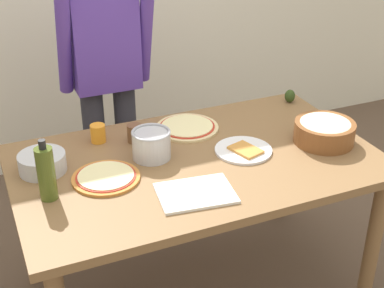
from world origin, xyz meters
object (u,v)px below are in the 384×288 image
object	(u,v)px
pizza_raw_on_board	(187,127)
avocado	(290,96)
olive_oil_bottle	(46,173)
cup_orange	(98,133)
mixing_bowl_steel	(42,163)
cutting_board_white	(196,193)
steel_pot	(151,144)
dining_table	(196,176)
person_cook	(106,71)
cup_small_brown	(135,133)
pizza_cooked_on_tray	(106,177)
popcorn_bowl	(325,130)
plate_with_slice	(244,150)

from	to	relation	value
pizza_raw_on_board	avocado	bearing A→B (deg)	7.31
olive_oil_bottle	cup_orange	bearing A→B (deg)	52.34
mixing_bowl_steel	cutting_board_white	world-z (taller)	mixing_bowl_steel
mixing_bowl_steel	steel_pot	xyz separation A→B (m)	(0.46, -0.07, 0.03)
avocado	pizza_raw_on_board	bearing A→B (deg)	-172.69
mixing_bowl_steel	steel_pot	bearing A→B (deg)	-8.63
dining_table	olive_oil_bottle	xyz separation A→B (m)	(-0.65, -0.06, 0.20)
person_cook	avocado	size ratio (longest dim) A/B	23.14
cup_small_brown	avocado	distance (m)	0.92
pizza_cooked_on_tray	popcorn_bowl	size ratio (longest dim) A/B	1.02
mixing_bowl_steel	steel_pot	distance (m)	0.47
olive_oil_bottle	plate_with_slice	bearing A→B (deg)	2.06
dining_table	avocado	world-z (taller)	avocado
dining_table	popcorn_bowl	xyz separation A→B (m)	(0.61, -0.09, 0.15)
cup_small_brown	cutting_board_white	distance (m)	0.53
popcorn_bowl	cup_small_brown	world-z (taller)	popcorn_bowl
pizza_raw_on_board	pizza_cooked_on_tray	size ratio (longest dim) A/B	1.08
pizza_cooked_on_tray	cup_small_brown	world-z (taller)	cup_small_brown
dining_table	pizza_cooked_on_tray	size ratio (longest dim) A/B	5.63
cup_orange	cup_small_brown	world-z (taller)	same
popcorn_bowl	mixing_bowl_steel	distance (m)	1.27
pizza_raw_on_board	olive_oil_bottle	xyz separation A→B (m)	(-0.73, -0.35, 0.10)
person_cook	plate_with_slice	world-z (taller)	person_cook
mixing_bowl_steel	cup_orange	size ratio (longest dim) A/B	2.35
person_cook	cup_small_brown	bearing A→B (deg)	-91.00
mixing_bowl_steel	steel_pot	world-z (taller)	steel_pot
person_cook	cup_orange	xyz separation A→B (m)	(-0.17, -0.42, -0.14)
olive_oil_bottle	avocado	distance (m)	1.43
plate_with_slice	steel_pot	world-z (taller)	steel_pot
dining_table	person_cook	xyz separation A→B (m)	(-0.19, 0.76, 0.27)
pizza_cooked_on_tray	avocado	size ratio (longest dim) A/B	4.06
dining_table	mixing_bowl_steel	bearing A→B (deg)	165.73
mixing_bowl_steel	cup_small_brown	distance (m)	0.46
plate_with_slice	avocado	distance (m)	0.63
cutting_board_white	popcorn_bowl	bearing A→B (deg)	13.52
cup_orange	avocado	world-z (taller)	cup_orange
dining_table	avocado	xyz separation A→B (m)	(0.71, 0.37, 0.13)
pizza_raw_on_board	person_cook	bearing A→B (deg)	119.80
person_cook	avocado	xyz separation A→B (m)	(0.90, -0.38, -0.14)
dining_table	cup_orange	size ratio (longest dim) A/B	18.82
steel_pot	cup_small_brown	xyz separation A→B (m)	(-0.02, 0.17, -0.02)
cutting_board_white	cup_orange	bearing A→B (deg)	111.72
dining_table	plate_with_slice	size ratio (longest dim) A/B	6.15
pizza_raw_on_board	cutting_board_white	distance (m)	0.59
mixing_bowl_steel	olive_oil_bottle	xyz separation A→B (m)	(-0.01, -0.22, 0.07)
plate_with_slice	steel_pot	bearing A→B (deg)	163.67
cutting_board_white	person_cook	bearing A→B (deg)	93.99
popcorn_bowl	cup_orange	world-z (taller)	popcorn_bowl
pizza_raw_on_board	plate_with_slice	size ratio (longest dim) A/B	1.18
plate_with_slice	cutting_board_white	bearing A→B (deg)	-145.24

